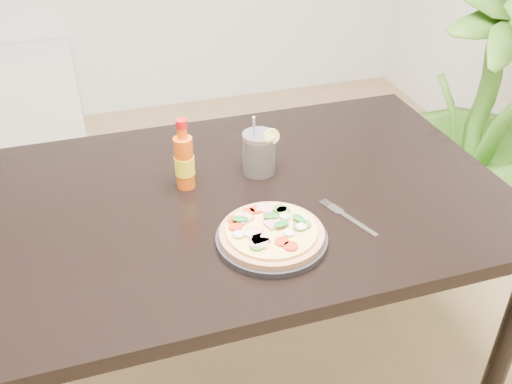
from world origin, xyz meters
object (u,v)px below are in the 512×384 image
object	(u,v)px
plate	(272,239)
houseplant	(481,115)
dining_table	(243,218)
pizza	(271,232)
hot_sauce_bottle	(184,161)
fork	(346,217)
cola_cup	(259,154)

from	to	relation	value
plate	houseplant	size ratio (longest dim) A/B	0.23
dining_table	pizza	size ratio (longest dim) A/B	5.71
pizza	hot_sauce_bottle	world-z (taller)	hot_sauce_bottle
hot_sauce_bottle	fork	distance (m)	0.44
pizza	fork	world-z (taller)	pizza
hot_sauce_bottle	fork	bearing A→B (deg)	-36.65
dining_table	plate	bearing A→B (deg)	-88.01
houseplant	plate	bearing A→B (deg)	-147.40
plate	dining_table	bearing A→B (deg)	91.99
pizza	houseplant	xyz separation A→B (m)	(1.16, 0.74, -0.22)
plate	cola_cup	world-z (taller)	cola_cup
dining_table	houseplant	size ratio (longest dim) A/B	1.25
dining_table	houseplant	distance (m)	1.29
hot_sauce_bottle	cola_cup	distance (m)	0.21
fork	houseplant	distance (m)	1.20
cola_cup	fork	xyz separation A→B (m)	(0.14, -0.27, -0.05)
plate	cola_cup	size ratio (longest dim) A/B	1.46
hot_sauce_bottle	cola_cup	bearing A→B (deg)	3.71
plate	fork	size ratio (longest dim) A/B	1.44
hot_sauce_bottle	fork	world-z (taller)	hot_sauce_bottle
dining_table	hot_sauce_bottle	size ratio (longest dim) A/B	7.05
dining_table	pizza	world-z (taller)	pizza
plate	hot_sauce_bottle	bearing A→B (deg)	115.70
plate	fork	world-z (taller)	plate
plate	cola_cup	xyz separation A→B (m)	(0.07, 0.31, 0.05)
houseplant	hot_sauce_bottle	bearing A→B (deg)	-161.05
houseplant	pizza	bearing A→B (deg)	-147.45
dining_table	cola_cup	world-z (taller)	cola_cup
dining_table	cola_cup	xyz separation A→B (m)	(0.08, 0.09, 0.14)
pizza	hot_sauce_bottle	distance (m)	0.33
dining_table	hot_sauce_bottle	world-z (taller)	hot_sauce_bottle
pizza	hot_sauce_bottle	size ratio (longest dim) A/B	1.24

